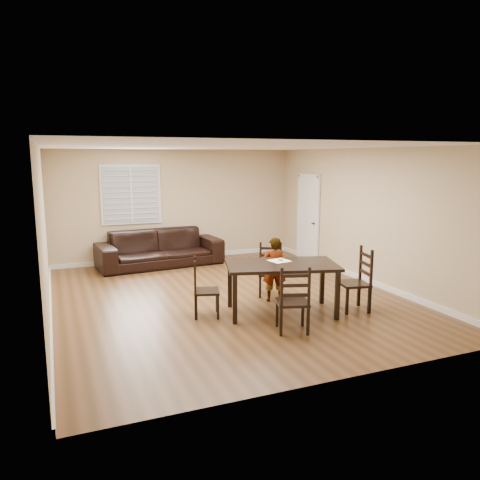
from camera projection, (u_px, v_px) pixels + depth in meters
name	position (u px, v px, depth m)	size (l,w,h in m)	color
ground	(227.00, 297.00, 8.54)	(7.00, 7.00, 0.00)	brown
room	(225.00, 197.00, 8.40)	(6.04, 7.04, 2.72)	tan
dining_table	(282.00, 269.00, 7.55)	(1.97, 1.44, 0.83)	black
chair_near	(270.00, 271.00, 8.69)	(0.57, 0.55, 0.96)	black
chair_far	(294.00, 304.00, 6.69)	(0.56, 0.54, 1.00)	black
chair_left	(199.00, 290.00, 7.46)	(0.50, 0.52, 0.95)	black
chair_right	(361.00, 282.00, 7.75)	(0.53, 0.56, 1.06)	black
child	(274.00, 269.00, 8.21)	(0.42, 0.28, 1.15)	gray
napkin	(279.00, 261.00, 7.73)	(0.31, 0.31, 0.00)	white
donut	(281.00, 260.00, 7.73)	(0.09, 0.09, 0.03)	#B0803F
sofa	(160.00, 248.00, 10.94)	(2.85, 1.12, 0.83)	black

